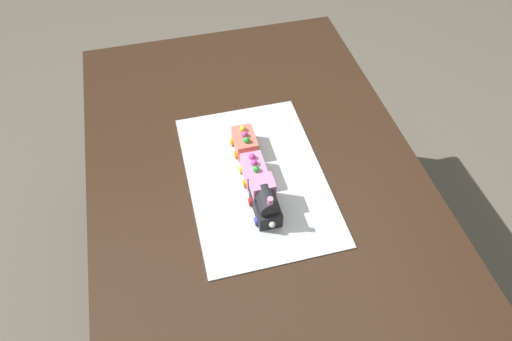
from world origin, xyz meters
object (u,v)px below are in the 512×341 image
Objects in this scene: cake_locomotive at (265,201)px; cake_car_gondola_coral at (245,142)px; cake_car_hopper_bubblegum at (254,170)px; dining_table at (252,181)px.

cake_locomotive reaches higher than cake_car_gondola_coral.
cake_locomotive reaches higher than cake_car_hopper_bubblegum.
cake_car_gondola_coral is (0.05, 0.01, 0.14)m from dining_table.
cake_car_hopper_bubblegum is at bearing 0.00° from cake_locomotive.
cake_car_hopper_bubblegum is (0.13, 0.00, -0.02)m from cake_locomotive.
cake_locomotive is at bearing 177.01° from dining_table.
cake_car_hopper_bubblegum is at bearing 171.62° from dining_table.
cake_car_gondola_coral is at bearing 12.42° from dining_table.
dining_table is 0.16m from cake_car_hopper_bubblegum.
dining_table is at bearing -167.58° from cake_car_gondola_coral.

